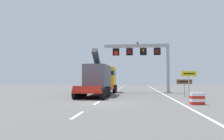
{
  "coord_description": "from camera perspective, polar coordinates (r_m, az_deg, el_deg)",
  "views": [
    {
      "loc": [
        2.58,
        -17.96,
        1.96
      ],
      "look_at": [
        -0.36,
        10.8,
        3.11
      ],
      "focal_mm": 36.14,
      "sensor_mm": 36.0,
      "label": 1
    }
  ],
  "objects": [
    {
      "name": "lane_markings",
      "position": [
        43.2,
        1.74,
        -4.86
      ],
      "size": [
        0.2,
        64.77,
        0.01
      ],
      "color": "silver",
      "rests_on": "ground"
    },
    {
      "name": "overhead_lane_gantry",
      "position": [
        32.75,
        8.49,
        3.98
      ],
      "size": [
        9.53,
        0.9,
        7.27
      ],
      "color": "#9EA0A5",
      "rests_on": "ground"
    },
    {
      "name": "edge_line_right",
      "position": [
        30.24,
        12.78,
        -5.92
      ],
      "size": [
        0.2,
        63.0,
        0.01
      ],
      "primitive_type": "cube",
      "color": "silver",
      "rests_on": "ground"
    },
    {
      "name": "tourist_info_sign_brown",
      "position": [
        26.28,
        17.83,
        -3.25
      ],
      "size": [
        1.67,
        0.15,
        1.9
      ],
      "color": "#9EA0A5",
      "rests_on": "ground"
    },
    {
      "name": "crash_barrier_striped",
      "position": [
        18.48,
        20.76,
        -6.81
      ],
      "size": [
        1.06,
        0.64,
        0.9
      ],
      "color": "red",
      "rests_on": "ground"
    },
    {
      "name": "heavy_haul_truck_red",
      "position": [
        28.74,
        -2.7,
        -2.21
      ],
      "size": [
        3.18,
        14.1,
        5.3
      ],
      "color": "red",
      "rests_on": "ground"
    },
    {
      "name": "exit_sign_yellow",
      "position": [
        23.86,
        18.87,
        -1.85
      ],
      "size": [
        1.48,
        0.15,
        2.75
      ],
      "color": "#9EA0A5",
      "rests_on": "ground"
    },
    {
      "name": "ground",
      "position": [
        18.25,
        -2.34,
        -8.43
      ],
      "size": [
        112.0,
        112.0,
        0.0
      ],
      "primitive_type": "plane",
      "color": "slate"
    }
  ]
}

